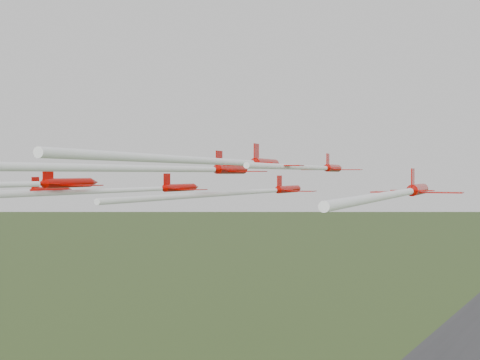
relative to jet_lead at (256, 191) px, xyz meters
The scene contains 6 objects.
jet_lead is the anchor object (origin of this frame).
jet_row2_left 23.15m from the jet_lead, 114.31° to the right, with size 10.61×66.34×2.72m.
jet_row2_right 16.74m from the jet_lead, 32.51° to the right, with size 11.60×43.71×2.48m.
jet_row3_mid 33.60m from the jet_lead, 77.29° to the right, with size 14.83×67.36×2.80m.
jet_row3_right 36.24m from the jet_lead, 37.55° to the right, with size 10.44×46.71×2.94m.
jet_row4_right 39.04m from the jet_lead, 64.46° to the right, with size 12.98×45.57×2.47m.
Camera 1 is at (39.18, -81.10, 57.76)m, focal length 50.00 mm.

